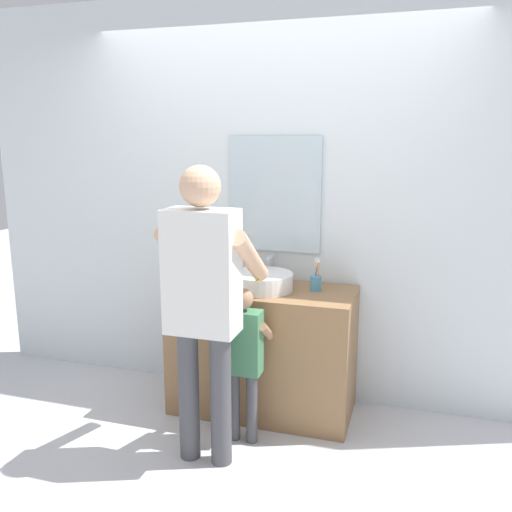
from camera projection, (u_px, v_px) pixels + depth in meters
ground_plane at (249, 431)px, 3.36m from camera, size 14.00×14.00×0.00m
back_wall at (276, 203)px, 3.65m from camera, size 4.40×0.10×2.70m
vanity_cabinet at (263, 350)px, 3.55m from camera, size 1.17×0.54×0.83m
sink_basin at (262, 281)px, 3.43m from camera, size 0.40×0.40×0.11m
faucet at (272, 269)px, 3.64m from camera, size 0.18×0.14×0.18m
toothbrush_cup at (316, 282)px, 3.41m from camera, size 0.07×0.07×0.21m
soap_bottle at (214, 276)px, 3.52m from camera, size 0.06×0.06×0.16m
child_toddler at (243, 351)px, 3.14m from camera, size 0.29×0.29×0.95m
adult_parent at (204, 290)px, 2.87m from camera, size 0.51×0.54×1.65m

